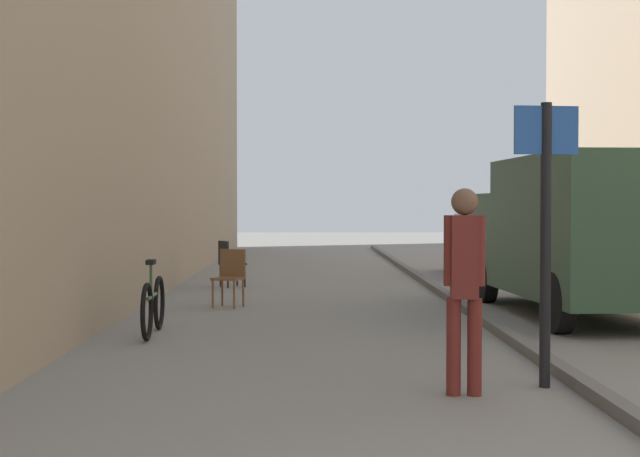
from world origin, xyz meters
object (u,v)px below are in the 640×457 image
object	(u,v)px
bicycle_leaning	(153,305)
cafe_chair_near_window	(230,274)
delivery_van	(577,231)
parked_car	(494,246)
street_sign_post	(546,219)
cafe_chair_by_doorway	(229,260)
pedestrian_main_foreground	(464,276)

from	to	relation	value
bicycle_leaning	cafe_chair_near_window	size ratio (longest dim) A/B	1.88
delivery_van	parked_car	size ratio (longest dim) A/B	1.29
cafe_chair_near_window	parked_car	bearing A→B (deg)	-113.12
parked_car	street_sign_post	size ratio (longest dim) A/B	1.63
cafe_chair_by_doorway	parked_car	bearing A→B (deg)	85.47
parked_car	cafe_chair_near_window	xyz separation A→B (m)	(-5.61, -6.26, -0.17)
parked_car	cafe_chair_near_window	size ratio (longest dim) A/B	4.52
bicycle_leaning	cafe_chair_by_doorway	distance (m)	6.77
street_sign_post	cafe_chair_by_doorway	bearing A→B (deg)	-75.72
cafe_chair_near_window	cafe_chair_by_doorway	size ratio (longest dim) A/B	1.00
pedestrian_main_foreground	bicycle_leaning	distance (m)	5.06
pedestrian_main_foreground	cafe_chair_near_window	world-z (taller)	pedestrian_main_foreground
delivery_van	street_sign_post	world-z (taller)	street_sign_post
delivery_van	parked_car	xyz separation A→B (m)	(0.29, 7.50, -0.56)
pedestrian_main_foreground	parked_car	xyz separation A→B (m)	(2.96, 13.20, -0.34)
bicycle_leaning	cafe_chair_near_window	world-z (taller)	bicycle_leaning
parked_car	bicycle_leaning	xyz separation A→B (m)	(-6.31, -9.47, -0.33)
street_sign_post	cafe_chair_near_window	bearing A→B (deg)	-68.61
street_sign_post	bicycle_leaning	distance (m)	5.48
pedestrian_main_foreground	street_sign_post	xyz separation A→B (m)	(0.80, 0.35, 0.50)
street_sign_post	cafe_chair_by_doorway	xyz separation A→B (m)	(-3.78, 10.14, -1.00)
parked_car	street_sign_post	bearing A→B (deg)	-98.09
bicycle_leaning	cafe_chair_by_doorway	bearing A→B (deg)	85.58
bicycle_leaning	cafe_chair_by_doorway	world-z (taller)	bicycle_leaning
pedestrian_main_foreground	street_sign_post	world-z (taller)	street_sign_post
pedestrian_main_foreground	delivery_van	xyz separation A→B (m)	(2.68, 5.70, 0.22)
street_sign_post	delivery_van	bearing A→B (deg)	-115.49
delivery_van	parked_car	world-z (taller)	delivery_van
parked_car	cafe_chair_near_window	world-z (taller)	parked_car
pedestrian_main_foreground	delivery_van	size ratio (longest dim) A/B	0.33
parked_car	cafe_chair_by_doorway	size ratio (longest dim) A/B	4.52
delivery_van	street_sign_post	size ratio (longest dim) A/B	2.11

